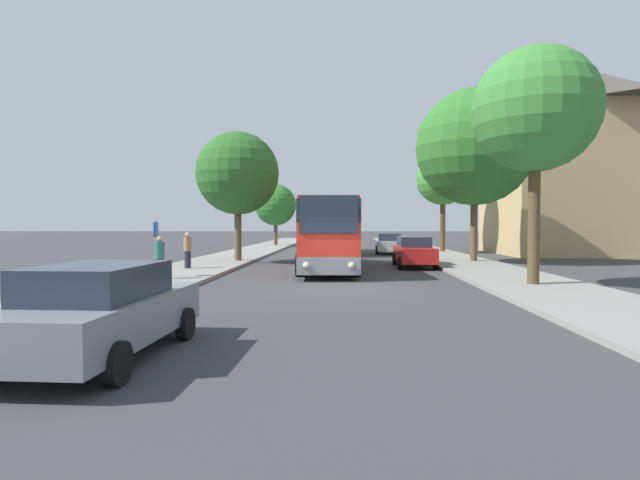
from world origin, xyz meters
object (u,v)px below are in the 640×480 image
object	(u,v)px
bus_stop_sign	(156,242)
pedestrian_waiting_near	(160,257)
pedestrian_waiting_far	(188,250)
parked_car_left_curb	(103,310)
parked_car_right_far	(389,243)
tree_right_near	(535,110)
tree_right_mid	(443,178)
bus_front	(327,233)
tree_right_far	(475,147)
bus_middle	(332,230)
tree_left_near	(238,174)
tree_left_far	(275,205)
parked_car_right_near	(414,251)

from	to	relation	value
bus_stop_sign	pedestrian_waiting_near	xyz separation A→B (m)	(0.42, -0.71, -0.57)
pedestrian_waiting_far	parked_car_left_curb	bearing A→B (deg)	154.61
parked_car_right_far	pedestrian_waiting_far	xyz separation A→B (m)	(-10.91, -14.74, 0.21)
tree_right_near	tree_right_mid	world-z (taller)	tree_right_near
pedestrian_waiting_far	pedestrian_waiting_near	bearing A→B (deg)	146.70
bus_front	tree_right_far	distance (m)	10.55
parked_car_left_curb	bus_middle	bearing A→B (deg)	85.70
pedestrian_waiting_near	tree_right_mid	world-z (taller)	tree_right_mid
parked_car_right_far	tree_left_near	world-z (taller)	tree_left_near
bus_stop_sign	tree_left_near	bearing A→B (deg)	81.59
bus_front	tree_right_far	size ratio (longest dim) A/B	1.15
parked_car_left_curb	tree_left_far	bearing A→B (deg)	95.39
parked_car_right_far	tree_right_near	world-z (taller)	tree_right_near
bus_front	parked_car_right_far	xyz separation A→B (m)	(4.30, 13.50, -1.00)
parked_car_right_near	tree_right_far	world-z (taller)	tree_right_far
pedestrian_waiting_near	tree_right_near	bearing A→B (deg)	-54.74
parked_car_right_near	pedestrian_waiting_far	bearing A→B (deg)	15.23
parked_car_right_near	tree_right_far	distance (m)	7.48
tree_left_near	tree_right_far	size ratio (longest dim) A/B	0.75
bus_middle	pedestrian_waiting_near	world-z (taller)	bus_middle
tree_left_near	tree_left_far	distance (m)	21.94
bus_stop_sign	tree_right_mid	distance (m)	25.16
parked_car_right_near	tree_right_mid	distance (m)	14.37
bus_front	tree_right_near	bearing A→B (deg)	-45.17
parked_car_right_near	tree_left_near	size ratio (longest dim) A/B	0.64
tree_left_far	tree_right_near	size ratio (longest dim) A/B	0.75
bus_stop_sign	pedestrian_waiting_near	distance (m)	1.00
bus_middle	tree_left_far	size ratio (longest dim) A/B	1.79
pedestrian_waiting_far	tree_left_near	bearing A→B (deg)	-51.79
parked_car_right_near	parked_car_right_far	size ratio (longest dim) A/B	1.15
bus_stop_sign	tree_left_far	distance (m)	31.19
tree_left_near	tree_right_mid	distance (m)	17.34
bus_front	pedestrian_waiting_far	bearing A→B (deg)	-171.66
tree_right_mid	tree_right_near	bearing A→B (deg)	-92.97
bus_stop_sign	pedestrian_waiting_near	size ratio (longest dim) A/B	1.37
parked_car_left_curb	bus_stop_sign	world-z (taller)	bus_stop_sign
parked_car_right_far	bus_stop_sign	size ratio (longest dim) A/B	1.84
bus_front	bus_middle	xyz separation A→B (m)	(-0.09, 13.91, -0.02)
tree_left_near	tree_right_near	xyz separation A→B (m)	(12.71, -10.92, 1.01)
parked_car_left_curb	tree_left_far	world-z (taller)	tree_left_far
tree_left_near	tree_right_far	xyz separation A→B (m)	(13.59, 0.35, 1.48)
parked_car_left_curb	parked_car_right_near	distance (m)	19.74
parked_car_right_near	tree_left_near	bearing A→B (deg)	-13.08
tree_left_far	tree_right_mid	distance (m)	18.61
tree_left_far	tree_right_mid	world-z (taller)	tree_right_mid
parked_car_left_curb	tree_right_near	bearing A→B (deg)	43.86
parked_car_left_curb	parked_car_right_near	bearing A→B (deg)	68.61
parked_car_right_near	pedestrian_waiting_near	world-z (taller)	pedestrian_waiting_near
parked_car_right_near	tree_right_far	bearing A→B (deg)	-143.25
pedestrian_waiting_near	tree_right_far	bearing A→B (deg)	-15.22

